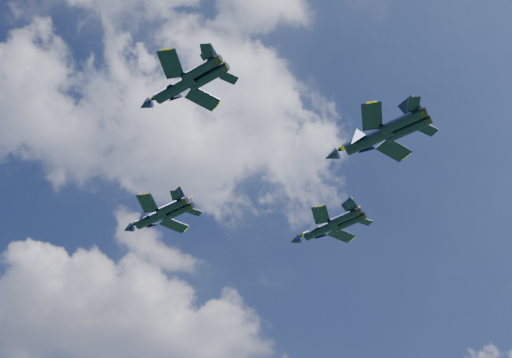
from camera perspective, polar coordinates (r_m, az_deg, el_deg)
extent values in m
cylinder|color=black|center=(91.33, -10.32, -3.88)|extent=(7.10, 6.51, 1.61)
cone|color=black|center=(94.36, -12.70, -4.91)|extent=(2.75, 2.67, 1.52)
ellipsoid|color=brown|center=(93.33, -11.65, -4.24)|extent=(2.50, 2.34, 0.73)
cube|color=black|center=(88.59, -10.79, -2.39)|extent=(3.55, 4.64, 0.16)
cube|color=black|center=(92.15, -8.19, -4.58)|extent=(4.71, 3.92, 0.16)
cube|color=black|center=(86.50, -8.05, -1.63)|extent=(1.79, 2.39, 0.13)
cube|color=black|center=(89.15, -6.18, -3.28)|extent=(2.48, 2.01, 0.13)
cube|color=black|center=(88.42, -7.79, -1.66)|extent=(2.38, 1.57, 2.69)
cube|color=black|center=(89.53, -7.01, -2.36)|extent=(1.66, 2.20, 2.69)
cylinder|color=black|center=(73.01, -7.99, 8.99)|extent=(7.05, 6.50, 1.60)
cone|color=black|center=(75.48, -11.04, 7.23)|extent=(2.73, 2.66, 1.51)
ellipsoid|color=brown|center=(74.76, -9.71, 8.22)|extent=(2.48, 2.34, 0.73)
cube|color=black|center=(70.87, -8.51, 11.30)|extent=(3.54, 4.63, 0.16)
cube|color=black|center=(73.71, -5.34, 8.00)|extent=(4.69, 3.89, 0.16)
cube|color=black|center=(69.31, -4.96, 12.60)|extent=(1.79, 2.39, 0.12)
cube|color=black|center=(71.41, -2.71, 10.08)|extent=(2.46, 2.00, 0.12)
cube|color=black|center=(71.17, -4.72, 12.18)|extent=(2.37, 1.56, 2.68)
cube|color=black|center=(72.05, -3.77, 11.13)|extent=(1.64, 2.20, 2.68)
cylinder|color=black|center=(94.88, 6.60, -5.02)|extent=(7.06, 7.02, 1.66)
cone|color=black|center=(97.01, 3.89, -6.18)|extent=(2.81, 2.80, 1.57)
ellipsoid|color=brown|center=(96.36, 5.03, -5.45)|extent=(2.51, 2.50, 0.76)
cube|color=black|center=(91.89, 6.50, -3.59)|extent=(3.85, 4.84, 0.17)
cube|color=black|center=(96.58, 8.56, -5.57)|extent=(4.84, 3.88, 0.17)
cube|color=black|center=(90.86, 9.42, -2.71)|extent=(1.96, 2.52, 0.13)
cube|color=black|center=(94.31, 10.85, -4.20)|extent=(2.52, 1.98, 0.13)
cube|color=black|center=(92.89, 9.36, -2.71)|extent=(2.38, 1.63, 2.78)
cube|color=black|center=(94.33, 9.96, -3.34)|extent=(1.63, 2.37, 2.78)
cylinder|color=black|center=(77.20, 11.27, 3.89)|extent=(7.81, 7.18, 1.77)
cone|color=black|center=(78.56, 7.51, 2.28)|extent=(3.02, 2.95, 1.67)
ellipsoid|color=brown|center=(78.31, 9.07, 3.25)|extent=(2.75, 2.58, 0.81)
cube|color=black|center=(74.48, 11.51, 6.14)|extent=(3.92, 5.12, 0.18)
cube|color=black|center=(79.26, 13.61, 2.86)|extent=(5.19, 4.31, 0.18)
cube|color=black|center=(74.34, 15.48, 7.21)|extent=(1.98, 2.64, 0.14)
cube|color=black|center=(77.83, 16.84, 4.74)|extent=(2.73, 2.21, 0.14)
cube|color=black|center=(76.43, 15.15, 6.93)|extent=(2.62, 1.73, 2.96)
cube|color=black|center=(77.89, 15.73, 5.89)|extent=(1.82, 2.43, 2.96)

